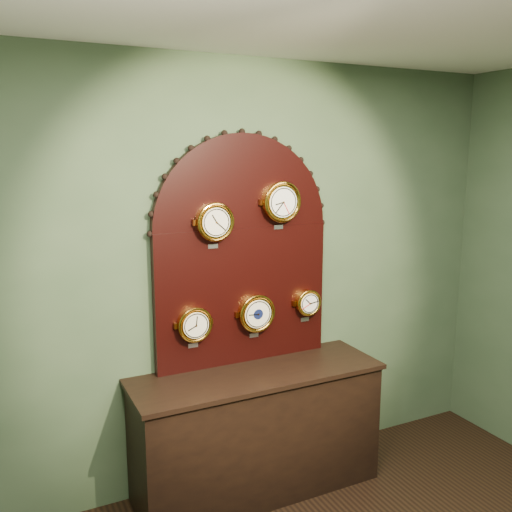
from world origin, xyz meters
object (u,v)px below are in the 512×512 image
shop_counter (257,433)px  barometer (256,313)px  arabic_clock (281,202)px  roman_clock (215,222)px  display_board (242,244)px  tide_clock (307,302)px  hygrometer (194,324)px

shop_counter → barometer: 0.79m
arabic_clock → roman_clock: bearing=179.9°
shop_counter → arabic_clock: size_ratio=5.05×
display_board → tide_clock: bearing=-8.1°
display_board → roman_clock: 0.28m
hygrometer → tide_clock: size_ratio=1.17×
display_board → roman_clock: bearing=-163.0°
shop_counter → display_board: (0.00, 0.22, 1.23)m
display_board → tide_clock: (0.46, -0.07, -0.43)m
display_board → shop_counter: bearing=-90.0°
shop_counter → hygrometer: (-0.36, 0.15, 0.75)m
roman_clock → arabic_clock: bearing=-0.1°
arabic_clock → barometer: bearing=179.9°
arabic_clock → barometer: arabic_clock is taller
tide_clock → hygrometer: bearing=-179.9°
hygrometer → shop_counter: bearing=-22.9°
roman_clock → hygrometer: 0.65m
roman_clock → arabic_clock: size_ratio=0.92×
roman_clock → barometer: 0.68m
shop_counter → roman_clock: roman_clock is taller
display_board → roman_clock: (-0.22, -0.07, 0.16)m
roman_clock → barometer: bearing=-0.1°
arabic_clock → barometer: (-0.18, 0.00, -0.72)m
shop_counter → display_board: size_ratio=1.05×
barometer → tide_clock: 0.40m
tide_clock → shop_counter: bearing=-161.5°
barometer → arabic_clock: bearing=-0.1°
roman_clock → barometer: (0.28, -0.00, -0.62)m
display_board → barometer: display_board is taller
arabic_clock → hygrometer: arabic_clock is taller
hygrometer → roman_clock: bearing=-0.2°
roman_clock → tide_clock: bearing=0.1°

